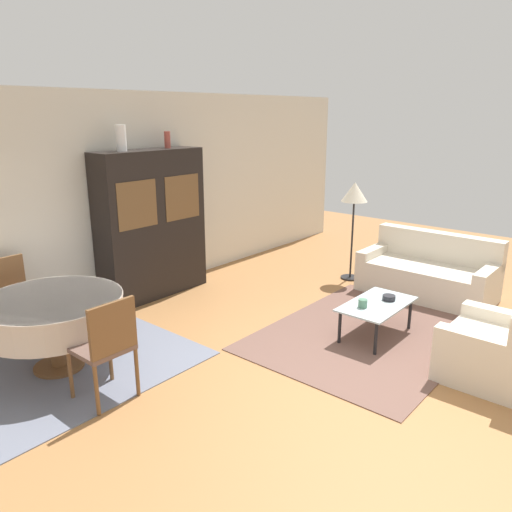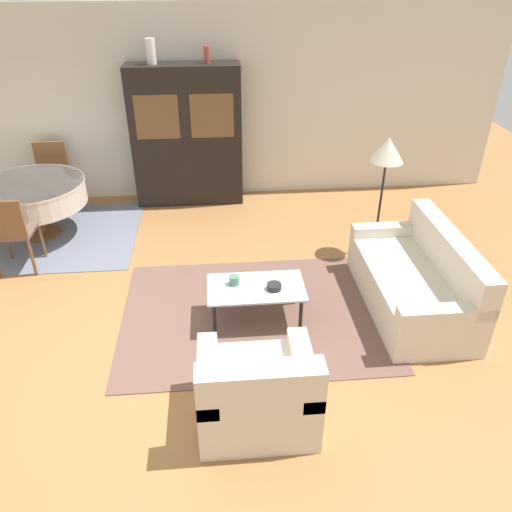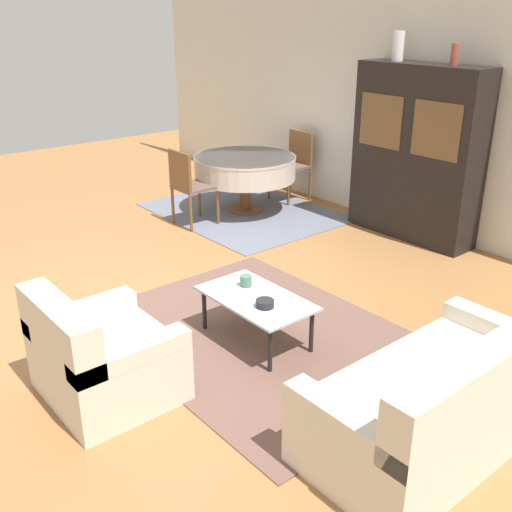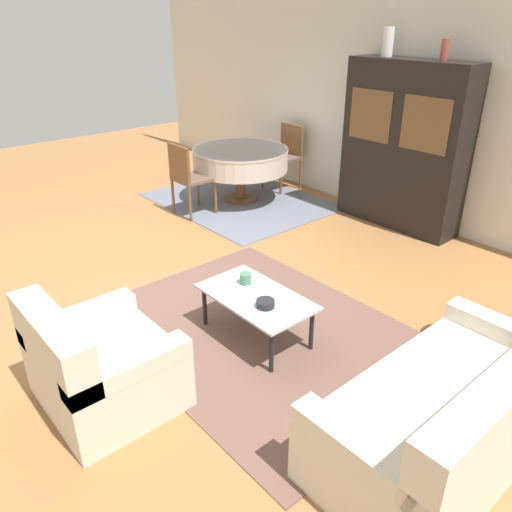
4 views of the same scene
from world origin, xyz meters
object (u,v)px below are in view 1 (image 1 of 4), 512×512
object	(u,v)px
cup	(363,303)
vase_short	(167,140)
armchair	(498,349)
coffee_table	(377,307)
display_cabinet	(152,224)
dining_chair_near	(106,343)
couch	(428,274)
vase_tall	(121,138)
dining_table	(53,312)
floor_lamp	(354,197)
dining_chair_far	(11,296)
bowl	(389,298)

from	to	relation	value
cup	vase_short	size ratio (longest dim) A/B	0.44
armchair	coffee_table	size ratio (longest dim) A/B	0.94
display_cabinet	dining_chair_near	xyz separation A→B (m)	(-1.96, -1.81, -0.44)
display_cabinet	vase_short	xyz separation A→B (m)	(0.34, 0.00, 1.09)
couch	vase_tall	size ratio (longest dim) A/B	5.47
coffee_table	dining_table	bearing A→B (deg)	142.77
couch	vase_tall	bearing A→B (deg)	43.92
display_cabinet	cup	distance (m)	3.00
floor_lamp	dining_chair_far	bearing A→B (deg)	158.64
dining_table	dining_chair_far	distance (m)	0.88
couch	dining_chair_far	xyz separation A→B (m)	(-4.36, 2.84, 0.25)
dining_chair_near	vase_short	distance (m)	3.30
dining_chair_far	bowl	xyz separation A→B (m)	(2.85, -2.97, -0.12)
vase_short	vase_tall	bearing A→B (deg)	-180.00
display_cabinet	vase_short	world-z (taller)	vase_short
cup	vase_short	world-z (taller)	vase_short
vase_short	coffee_table	bearing A→B (deg)	-82.62
vase_tall	vase_short	xyz separation A→B (m)	(0.72, 0.00, -0.05)
couch	armchair	size ratio (longest dim) A/B	1.92
armchair	couch	bearing A→B (deg)	37.70
couch	armchair	xyz separation A→B (m)	(-1.78, -1.38, 0.00)
coffee_table	dining_table	world-z (taller)	dining_table
coffee_table	cup	distance (m)	0.24
display_cabinet	dining_table	distance (m)	2.20
floor_lamp	couch	bearing A→B (deg)	-86.32
dining_table	dining_chair_far	xyz separation A→B (m)	(0.00, 0.88, -0.05)
cup	bowl	world-z (taller)	cup
dining_chair_near	cup	world-z (taller)	dining_chair_near
dining_chair_near	vase_tall	world-z (taller)	vase_tall
floor_lamp	vase_short	xyz separation A→B (m)	(-1.99, 1.73, 0.83)
dining_chair_far	bowl	distance (m)	4.12
dining_chair_near	vase_short	size ratio (longest dim) A/B	4.27
couch	armchair	bearing A→B (deg)	127.70
armchair	display_cabinet	size ratio (longest dim) A/B	0.46
vase_tall	dining_chair_far	bearing A→B (deg)	-177.94
dining_chair_far	vase_short	world-z (taller)	vase_short
dining_table	vase_tall	bearing A→B (deg)	30.78
cup	bowl	bearing A→B (deg)	-17.43
coffee_table	display_cabinet	bearing A→B (deg)	103.69
armchair	dining_table	bearing A→B (deg)	127.67
dining_chair_near	floor_lamp	xyz separation A→B (m)	(4.28, 0.08, 0.70)
dining_chair_far	floor_lamp	size ratio (longest dim) A/B	0.64
coffee_table	display_cabinet	size ratio (longest dim) A/B	0.49
armchair	vase_short	size ratio (longest dim) A/B	4.12
dining_table	dining_chair_far	bearing A→B (deg)	90.00
bowl	dining_table	bearing A→B (deg)	143.76
display_cabinet	vase_tall	distance (m)	1.20
armchair	bowl	world-z (taller)	armchair
armchair	vase_tall	distance (m)	4.75
couch	coffee_table	size ratio (longest dim) A/B	1.80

